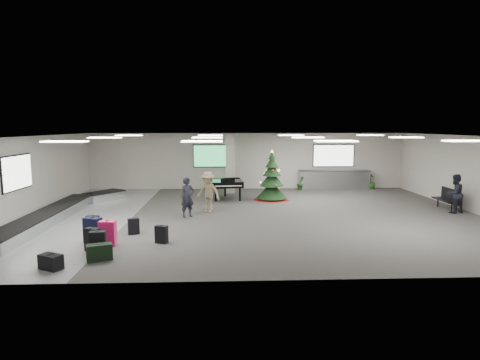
{
  "coord_description": "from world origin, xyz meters",
  "views": [
    {
      "loc": [
        -1.38,
        -15.94,
        3.58
      ],
      "look_at": [
        -0.67,
        1.0,
        1.31
      ],
      "focal_mm": 30.0,
      "sensor_mm": 36.0,
      "label": 1
    }
  ],
  "objects_px": {
    "pink_suitcase": "(108,233)",
    "potted_plant_left": "(301,183)",
    "christmas_tree": "(272,183)",
    "bench": "(447,197)",
    "traveler_b": "(208,192)",
    "baggage_carousel": "(61,212)",
    "service_counter": "(334,179)",
    "grand_piano": "(227,183)",
    "traveler_a": "(187,197)",
    "potted_plant_right": "(371,181)",
    "traveler_bench": "(455,194)"
  },
  "relations": [
    {
      "from": "service_counter",
      "to": "traveler_a",
      "type": "bearing_deg",
      "value": -138.52
    },
    {
      "from": "service_counter",
      "to": "potted_plant_left",
      "type": "distance_m",
      "value": 2.05
    },
    {
      "from": "traveler_a",
      "to": "potted_plant_right",
      "type": "distance_m",
      "value": 11.98
    },
    {
      "from": "pink_suitcase",
      "to": "potted_plant_left",
      "type": "xyz_separation_m",
      "value": [
        7.86,
        10.35,
        0.01
      ]
    },
    {
      "from": "christmas_tree",
      "to": "traveler_b",
      "type": "distance_m",
      "value": 4.1
    },
    {
      "from": "christmas_tree",
      "to": "bench",
      "type": "relative_size",
      "value": 1.71
    },
    {
      "from": "traveler_a",
      "to": "potted_plant_right",
      "type": "relative_size",
      "value": 1.75
    },
    {
      "from": "traveler_a",
      "to": "traveler_bench",
      "type": "relative_size",
      "value": 0.98
    },
    {
      "from": "traveler_a",
      "to": "service_counter",
      "type": "bearing_deg",
      "value": 9.19
    },
    {
      "from": "bench",
      "to": "traveler_bench",
      "type": "relative_size",
      "value": 0.9
    },
    {
      "from": "traveler_b",
      "to": "christmas_tree",
      "type": "bearing_deg",
      "value": 72.22
    },
    {
      "from": "christmas_tree",
      "to": "grand_piano",
      "type": "xyz_separation_m",
      "value": [
        -2.21,
        0.3,
        -0.06
      ]
    },
    {
      "from": "pink_suitcase",
      "to": "grand_piano",
      "type": "height_order",
      "value": "grand_piano"
    },
    {
      "from": "traveler_a",
      "to": "baggage_carousel",
      "type": "bearing_deg",
      "value": 145.79
    },
    {
      "from": "traveler_a",
      "to": "potted_plant_right",
      "type": "xyz_separation_m",
      "value": [
        9.9,
        6.75,
        -0.34
      ]
    },
    {
      "from": "baggage_carousel",
      "to": "service_counter",
      "type": "distance_m",
      "value": 14.5
    },
    {
      "from": "grand_piano",
      "to": "potted_plant_right",
      "type": "xyz_separation_m",
      "value": [
        8.31,
        2.81,
        -0.33
      ]
    },
    {
      "from": "bench",
      "to": "traveler_a",
      "type": "relative_size",
      "value": 0.91
    },
    {
      "from": "baggage_carousel",
      "to": "traveler_a",
      "type": "height_order",
      "value": "traveler_a"
    },
    {
      "from": "baggage_carousel",
      "to": "potted_plant_left",
      "type": "height_order",
      "value": "potted_plant_left"
    },
    {
      "from": "pink_suitcase",
      "to": "christmas_tree",
      "type": "distance_m",
      "value": 9.46
    },
    {
      "from": "baggage_carousel",
      "to": "pink_suitcase",
      "type": "bearing_deg",
      "value": -53.11
    },
    {
      "from": "christmas_tree",
      "to": "pink_suitcase",
      "type": "bearing_deg",
      "value": -128.35
    },
    {
      "from": "christmas_tree",
      "to": "traveler_b",
      "type": "height_order",
      "value": "christmas_tree"
    },
    {
      "from": "grand_piano",
      "to": "potted_plant_left",
      "type": "distance_m",
      "value": 4.98
    },
    {
      "from": "grand_piano",
      "to": "christmas_tree",
      "type": "bearing_deg",
      "value": -12.93
    },
    {
      "from": "baggage_carousel",
      "to": "service_counter",
      "type": "height_order",
      "value": "service_counter"
    },
    {
      "from": "baggage_carousel",
      "to": "service_counter",
      "type": "relative_size",
      "value": 2.4
    },
    {
      "from": "pink_suitcase",
      "to": "traveler_a",
      "type": "bearing_deg",
      "value": 64.14
    },
    {
      "from": "grand_piano",
      "to": "potted_plant_left",
      "type": "height_order",
      "value": "grand_piano"
    },
    {
      "from": "service_counter",
      "to": "traveler_a",
      "type": "distance_m",
      "value": 10.42
    },
    {
      "from": "grand_piano",
      "to": "traveler_b",
      "type": "relative_size",
      "value": 1.2
    },
    {
      "from": "pink_suitcase",
      "to": "traveler_bench",
      "type": "xyz_separation_m",
      "value": [
        13.09,
        4.07,
        0.43
      ]
    },
    {
      "from": "service_counter",
      "to": "traveler_bench",
      "type": "distance_m",
      "value": 7.35
    },
    {
      "from": "bench",
      "to": "traveler_b",
      "type": "relative_size",
      "value": 0.85
    },
    {
      "from": "bench",
      "to": "traveler_a",
      "type": "distance_m",
      "value": 11.21
    },
    {
      "from": "traveler_a",
      "to": "potted_plant_left",
      "type": "relative_size",
      "value": 2.06
    },
    {
      "from": "bench",
      "to": "potted_plant_right",
      "type": "xyz_separation_m",
      "value": [
        -1.26,
        5.67,
        -0.06
      ]
    },
    {
      "from": "service_counter",
      "to": "grand_piano",
      "type": "xyz_separation_m",
      "value": [
        -6.22,
        -2.97,
        0.24
      ]
    },
    {
      "from": "potted_plant_left",
      "to": "bench",
      "type": "bearing_deg",
      "value": -45.71
    },
    {
      "from": "service_counter",
      "to": "christmas_tree",
      "type": "xyz_separation_m",
      "value": [
        -4.01,
        -3.27,
        0.3
      ]
    },
    {
      "from": "traveler_b",
      "to": "potted_plant_right",
      "type": "bearing_deg",
      "value": 62.31
    },
    {
      "from": "pink_suitcase",
      "to": "baggage_carousel",
      "type": "bearing_deg",
      "value": 129.75
    },
    {
      "from": "bench",
      "to": "potted_plant_left",
      "type": "height_order",
      "value": "bench"
    },
    {
      "from": "traveler_a",
      "to": "bench",
      "type": "bearing_deg",
      "value": -26.81
    },
    {
      "from": "service_counter",
      "to": "potted_plant_left",
      "type": "height_order",
      "value": "service_counter"
    },
    {
      "from": "traveler_a",
      "to": "potted_plant_left",
      "type": "height_order",
      "value": "traveler_a"
    },
    {
      "from": "baggage_carousel",
      "to": "traveler_b",
      "type": "relative_size",
      "value": 5.67
    },
    {
      "from": "pink_suitcase",
      "to": "bench",
      "type": "bearing_deg",
      "value": 23.0
    },
    {
      "from": "christmas_tree",
      "to": "bench",
      "type": "bearing_deg",
      "value": -19.2
    }
  ]
}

